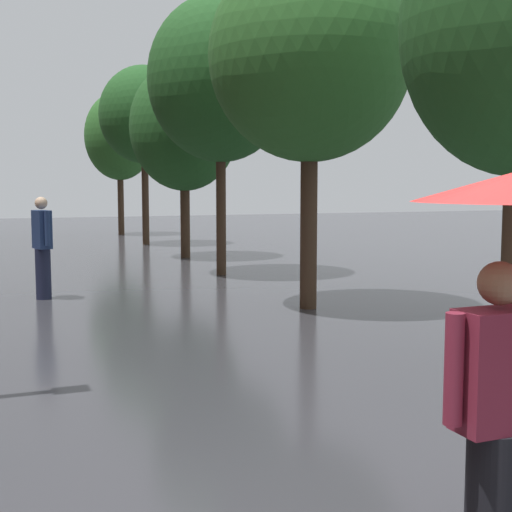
{
  "coord_description": "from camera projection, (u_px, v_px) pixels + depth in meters",
  "views": [
    {
      "loc": [
        -1.97,
        -2.87,
        1.97
      ],
      "look_at": [
        0.22,
        2.78,
        1.35
      ],
      "focal_mm": 49.19,
      "sensor_mm": 36.0,
      "label": 1
    }
  ],
  "objects": [
    {
      "name": "street_tree_5",
      "position": [
        120.0,
        136.0,
        27.09
      ],
      "size": [
        2.68,
        2.68,
        5.52
      ],
      "color": "#473323",
      "rests_on": "ground"
    },
    {
      "name": "street_tree_4",
      "position": [
        144.0,
        115.0,
        22.57
      ],
      "size": [
        2.89,
        2.89,
        5.77
      ],
      "color": "#473323",
      "rests_on": "ground"
    },
    {
      "name": "street_tree_1",
      "position": [
        310.0,
        57.0,
        10.79
      ],
      "size": [
        3.14,
        3.14,
        5.56
      ],
      "color": "#473323",
      "rests_on": "ground"
    },
    {
      "name": "street_tree_2",
      "position": [
        220.0,
        79.0,
        14.89
      ],
      "size": [
        3.1,
        3.1,
        5.96
      ],
      "color": "#473323",
      "rests_on": "ground"
    },
    {
      "name": "pedestrian_walking_midground",
      "position": [
        42.0,
        247.0,
        12.0
      ],
      "size": [
        0.32,
        0.57,
        1.76
      ],
      "color": "#1E233D",
      "rests_on": "ground"
    },
    {
      "name": "street_tree_3",
      "position": [
        184.0,
        127.0,
        18.56
      ],
      "size": [
        2.89,
        2.89,
        5.17
      ],
      "color": "#473323",
      "rests_on": "ground"
    }
  ]
}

